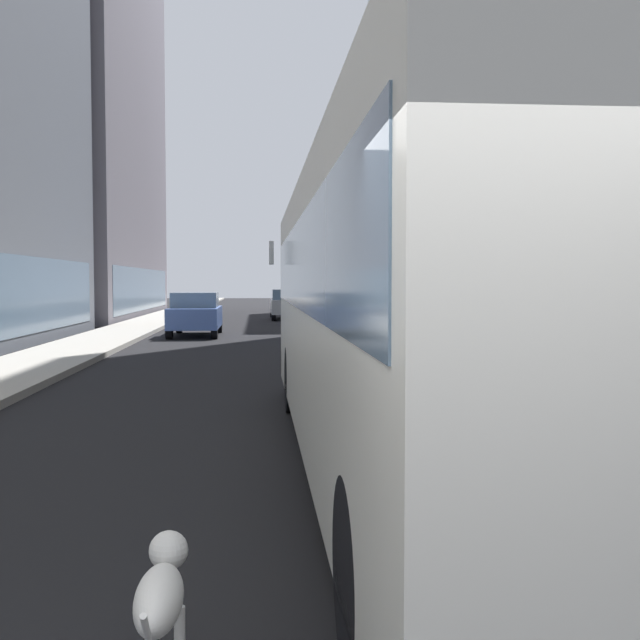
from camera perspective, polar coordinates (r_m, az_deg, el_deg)
ground_plane at (r=36.71m, az=-3.99°, el=-0.25°), size 120.00×120.00×0.00m
sidewalk_left at (r=37.07m, az=-12.83°, el=-0.17°), size 2.40×110.00×0.15m
sidewalk_right at (r=37.22m, az=4.82°, el=-0.10°), size 2.40×110.00×0.15m
building_left_far at (r=47.89m, az=-19.35°, el=18.10°), size 9.63×21.76×29.44m
building_right_far at (r=51.59m, az=9.36°, el=11.27°), size 10.36×18.42×19.15m
transit_bus at (r=8.06m, az=7.39°, el=1.35°), size 2.78×11.53×3.05m
car_blue_hatchback at (r=28.32m, az=-9.43°, el=0.46°), size 1.79×4.18×1.62m
car_yellow_taxi at (r=32.09m, az=1.13°, el=0.78°), size 1.79×4.76×1.62m
car_silver_sedan at (r=40.91m, az=-2.39°, el=1.23°), size 1.94×4.70×1.62m
box_truck at (r=23.64m, az=3.25°, el=2.08°), size 2.30×7.50×3.05m
dalmatian_dog at (r=3.82m, az=-11.99°, el=-19.87°), size 0.22×0.96×0.72m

